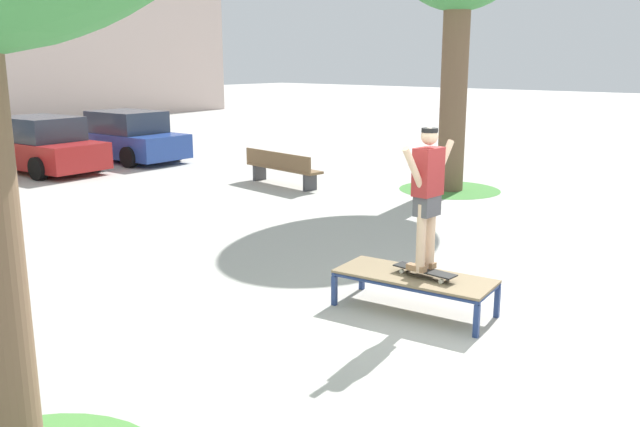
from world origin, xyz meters
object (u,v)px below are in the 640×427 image
(skateboard, at_px, (425,271))
(skater, at_px, (427,189))
(skate_box, at_px, (414,279))
(car_red, at_px, (39,146))
(car_blue, at_px, (126,138))
(park_bench, at_px, (282,167))

(skateboard, relative_size, skater, 0.48)
(skate_box, bearing_deg, skater, -82.31)
(skater, relative_size, car_red, 0.39)
(skater, height_order, car_red, skater)
(skateboard, relative_size, car_red, 0.19)
(skate_box, bearing_deg, car_red, 80.48)
(car_blue, bearing_deg, skateboard, -110.07)
(skateboard, height_order, car_blue, car_blue)
(car_red, distance_m, park_bench, 7.11)
(skater, bearing_deg, skate_box, 97.69)
(skate_box, height_order, park_bench, park_bench)
(skate_box, relative_size, park_bench, 0.81)
(skateboard, relative_size, park_bench, 0.33)
(skater, bearing_deg, park_bench, 54.90)
(skater, height_order, car_blue, skater)
(skater, xyz_separation_m, car_blue, (4.99, 13.65, -0.84))
(car_blue, bearing_deg, skater, -110.07)
(skate_box, xyz_separation_m, skater, (0.02, -0.13, 1.12))
(skateboard, bearing_deg, car_blue, 69.93)
(skater, bearing_deg, car_red, 80.63)
(skateboard, bearing_deg, skater, 87.81)
(skateboard, bearing_deg, park_bench, 54.90)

